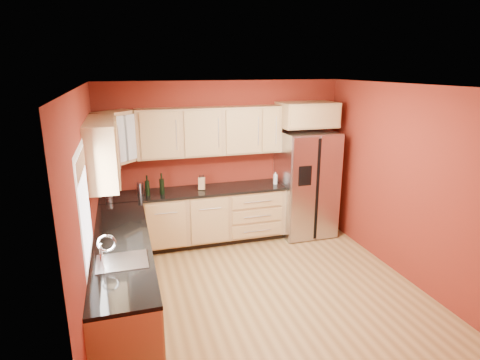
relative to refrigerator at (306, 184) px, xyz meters
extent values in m
plane|color=olive|center=(-1.35, -1.62, -0.89)|extent=(4.00, 4.00, 0.00)
plane|color=silver|center=(-1.35, -1.62, 1.71)|extent=(4.00, 4.00, 0.00)
cube|color=maroon|center=(-1.35, 0.38, 0.41)|extent=(4.00, 0.04, 2.60)
cube|color=maroon|center=(-1.35, -3.62, 0.41)|extent=(4.00, 0.04, 2.60)
cube|color=maroon|center=(-3.35, -1.62, 0.41)|extent=(0.04, 4.00, 2.60)
cube|color=maroon|center=(0.65, -1.62, 0.41)|extent=(0.04, 4.00, 2.60)
cube|color=tan|center=(-1.90, 0.07, -0.45)|extent=(2.90, 0.60, 0.88)
cube|color=tan|center=(-3.05, -1.62, -0.45)|extent=(0.60, 2.80, 0.88)
cube|color=black|center=(-1.90, 0.06, 0.01)|extent=(2.90, 0.62, 0.04)
cube|color=black|center=(-3.04, -1.62, 0.01)|extent=(0.62, 2.80, 0.04)
cube|color=tan|center=(-1.60, 0.21, 0.94)|extent=(2.30, 0.33, 0.75)
cube|color=tan|center=(-3.19, -0.90, 0.94)|extent=(0.33, 1.35, 0.75)
cube|color=tan|center=(-3.02, 0.04, 0.94)|extent=(0.67, 0.67, 0.75)
cube|color=tan|center=(0.00, 0.07, 1.16)|extent=(0.92, 0.60, 0.40)
cube|color=silver|center=(0.00, 0.00, 0.00)|extent=(0.90, 0.75, 1.78)
cube|color=white|center=(-3.33, -2.12, 0.66)|extent=(0.03, 0.90, 1.00)
cylinder|color=silver|center=(-3.20, 0.08, 0.11)|extent=(0.13, 0.13, 0.17)
cylinder|color=silver|center=(-2.73, 0.12, 0.12)|extent=(0.13, 0.13, 0.17)
cube|color=tan|center=(-1.79, 0.08, 0.13)|extent=(0.12, 0.12, 0.20)
cylinder|color=white|center=(-0.55, 0.03, 0.13)|extent=(0.09, 0.09, 0.20)
camera|label=1|loc=(-2.95, -5.95, 1.92)|focal=30.00mm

